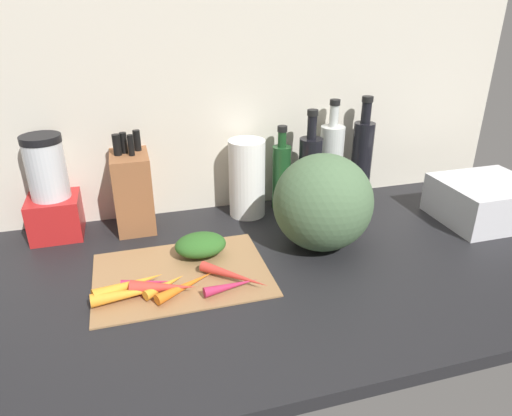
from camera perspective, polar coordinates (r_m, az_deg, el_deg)
name	(u,v)px	position (r cm, az deg, el deg)	size (l,w,h in cm)	color
ground_plane	(279,270)	(112.56, 2.88, -7.64)	(170.00, 80.00, 3.00)	black
wall_back	(238,106)	(134.99, -2.20, 12.48)	(170.00, 3.00, 60.00)	beige
cutting_board	(182,274)	(108.84, -9.20, -8.04)	(39.75, 29.15, 0.80)	#997047
carrot_0	(163,287)	(101.13, -11.43, -9.63)	(3.39, 3.39, 13.82)	red
carrot_1	(129,285)	(103.48, -15.46, -9.23)	(3.37, 3.37, 15.40)	orange
carrot_2	(231,286)	(100.80, -3.10, -9.63)	(2.24, 2.24, 12.24)	#B2264C
carrot_3	(186,286)	(101.68, -8.72, -9.52)	(2.42, 2.42, 14.68)	orange
carrot_4	(135,292)	(101.40, -14.76, -10.10)	(2.83, 2.83, 17.90)	orange
carrot_5	(165,285)	(102.76, -11.20, -9.38)	(2.24, 2.24, 10.45)	orange
carrot_6	(234,276)	(103.86, -2.72, -8.39)	(2.47, 2.47, 17.13)	red
carrot_7	(146,283)	(104.42, -13.45, -9.04)	(2.17, 2.17, 10.73)	#B2264C
carrot_greens_pile	(201,245)	(113.62, -6.90, -4.56)	(12.56, 9.66, 5.31)	#2D6023
winter_squash	(323,202)	(115.23, 8.29, 0.68)	(25.00, 24.27, 24.47)	#4C6B47
knife_block	(133,190)	(129.36, -15.04, 2.19)	(9.89, 15.16, 26.72)	brown
blender_appliance	(51,194)	(131.07, -24.04, 1.58)	(12.99, 12.99, 27.67)	red
paper_towel_roll	(248,178)	(132.10, -1.03, 3.72)	(10.39, 10.39, 22.52)	white
bottle_0	(281,175)	(137.15, 3.15, 4.12)	(5.52, 5.52, 25.26)	#19421E
bottle_1	(310,172)	(135.67, 6.67, 4.44)	(6.71, 6.71, 30.31)	black
bottle_2	(331,162)	(142.81, 9.26, 5.62)	(7.23, 7.23, 31.71)	silver
bottle_3	(362,158)	(145.82, 12.97, 6.01)	(6.28, 6.28, 32.32)	black
dish_rack	(485,201)	(146.41, 26.58, 0.81)	(25.93, 22.73, 11.49)	silver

